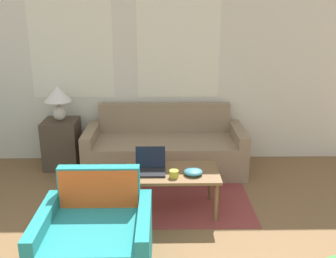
{
  "coord_description": "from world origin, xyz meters",
  "views": [
    {
      "loc": [
        0.39,
        -1.25,
        2.12
      ],
      "look_at": [
        0.47,
        3.05,
        0.75
      ],
      "focal_mm": 42.0,
      "sensor_mm": 36.0,
      "label": 1
    }
  ],
  "objects_px": {
    "couch": "(165,150)",
    "laptop": "(150,167)",
    "table_lamp": "(58,97)",
    "cup_navy": "(174,174)",
    "armchair": "(96,242)",
    "coffee_table": "(172,176)",
    "snack_bowl": "(193,172)"
  },
  "relations": [
    {
      "from": "coffee_table",
      "to": "cup_navy",
      "type": "distance_m",
      "value": 0.17
    },
    {
      "from": "cup_navy",
      "to": "snack_bowl",
      "type": "bearing_deg",
      "value": 16.61
    },
    {
      "from": "coffee_table",
      "to": "laptop",
      "type": "height_order",
      "value": "laptop"
    },
    {
      "from": "snack_bowl",
      "to": "armchair",
      "type": "bearing_deg",
      "value": -133.77
    },
    {
      "from": "armchair",
      "to": "laptop",
      "type": "distance_m",
      "value": 1.1
    },
    {
      "from": "table_lamp",
      "to": "cup_navy",
      "type": "bearing_deg",
      "value": -43.0
    },
    {
      "from": "couch",
      "to": "cup_navy",
      "type": "height_order",
      "value": "couch"
    },
    {
      "from": "armchair",
      "to": "laptop",
      "type": "relative_size",
      "value": 2.87
    },
    {
      "from": "table_lamp",
      "to": "laptop",
      "type": "distance_m",
      "value": 1.79
    },
    {
      "from": "laptop",
      "to": "snack_bowl",
      "type": "height_order",
      "value": "laptop"
    },
    {
      "from": "couch",
      "to": "coffee_table",
      "type": "bearing_deg",
      "value": -86.72
    },
    {
      "from": "couch",
      "to": "table_lamp",
      "type": "xyz_separation_m",
      "value": [
        -1.38,
        0.1,
        0.7
      ]
    },
    {
      "from": "armchair",
      "to": "coffee_table",
      "type": "bearing_deg",
      "value": 56.66
    },
    {
      "from": "coffee_table",
      "to": "snack_bowl",
      "type": "xyz_separation_m",
      "value": [
        0.22,
        -0.08,
        0.08
      ]
    },
    {
      "from": "snack_bowl",
      "to": "coffee_table",
      "type": "bearing_deg",
      "value": 159.16
    },
    {
      "from": "table_lamp",
      "to": "laptop",
      "type": "xyz_separation_m",
      "value": [
        1.22,
        -1.22,
        -0.46
      ]
    },
    {
      "from": "coffee_table",
      "to": "cup_navy",
      "type": "height_order",
      "value": "cup_navy"
    },
    {
      "from": "laptop",
      "to": "armchair",
      "type": "bearing_deg",
      "value": -113.09
    },
    {
      "from": "couch",
      "to": "laptop",
      "type": "xyz_separation_m",
      "value": [
        -0.16,
        -1.11,
        0.24
      ]
    },
    {
      "from": "snack_bowl",
      "to": "couch",
      "type": "bearing_deg",
      "value": 103.13
    },
    {
      "from": "cup_navy",
      "to": "snack_bowl",
      "type": "relative_size",
      "value": 0.49
    },
    {
      "from": "table_lamp",
      "to": "laptop",
      "type": "bearing_deg",
      "value": -44.92
    },
    {
      "from": "couch",
      "to": "coffee_table",
      "type": "relative_size",
      "value": 2.1
    },
    {
      "from": "couch",
      "to": "snack_bowl",
      "type": "distance_m",
      "value": 1.25
    },
    {
      "from": "armchair",
      "to": "laptop",
      "type": "height_order",
      "value": "armchair"
    },
    {
      "from": "laptop",
      "to": "coffee_table",
      "type": "bearing_deg",
      "value": -1.22
    },
    {
      "from": "armchair",
      "to": "cup_navy",
      "type": "relative_size",
      "value": 9.57
    },
    {
      "from": "cup_navy",
      "to": "coffee_table",
      "type": "bearing_deg",
      "value": 96.66
    },
    {
      "from": "couch",
      "to": "cup_navy",
      "type": "bearing_deg",
      "value": -86.34
    },
    {
      "from": "couch",
      "to": "armchair",
      "type": "relative_size",
      "value": 2.29
    },
    {
      "from": "laptop",
      "to": "cup_navy",
      "type": "height_order",
      "value": "laptop"
    },
    {
      "from": "couch",
      "to": "coffee_table",
      "type": "xyz_separation_m",
      "value": [
        0.06,
        -1.12,
        0.13
      ]
    }
  ]
}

